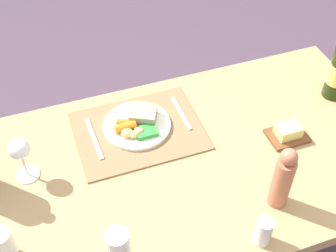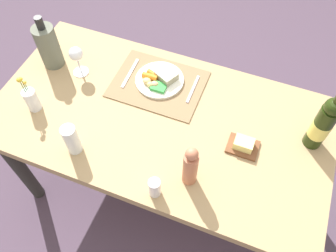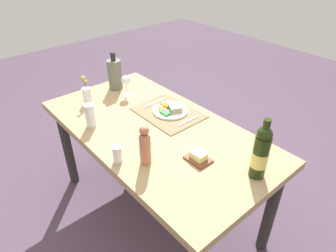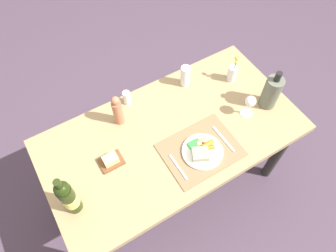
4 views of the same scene
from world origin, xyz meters
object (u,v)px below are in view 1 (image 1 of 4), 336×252
at_px(dining_table, 178,180).
at_px(dinner_plate, 137,124).
at_px(wine_glass, 20,151).
at_px(salt_shaker, 264,231).
at_px(fork, 181,113).
at_px(pepper_mill, 283,179).
at_px(flower_vase, 3,245).
at_px(butter_dish, 288,133).
at_px(knife, 94,138).

xyz_separation_m(dining_table, dinner_plate, (0.08, -0.19, 0.11)).
bearing_deg(wine_glass, salt_shaker, 142.15).
distance_m(fork, pepper_mill, 0.47).
xyz_separation_m(dinner_plate, flower_vase, (0.47, 0.35, 0.04)).
bearing_deg(dinner_plate, fork, -175.97).
distance_m(butter_dish, flower_vase, 0.94).
distance_m(salt_shaker, butter_dish, 0.42).
height_order(pepper_mill, butter_dish, pepper_mill).
bearing_deg(butter_dish, dining_table, -2.52).
distance_m(dinner_plate, wine_glass, 0.40).
xyz_separation_m(salt_shaker, wine_glass, (0.58, -0.45, 0.07)).
relative_size(dining_table, knife, 7.78).
height_order(salt_shaker, flower_vase, flower_vase).
bearing_deg(fork, wine_glass, 8.71).
relative_size(knife, flower_vase, 0.97).
distance_m(knife, flower_vase, 0.47).
xyz_separation_m(dining_table, salt_shaker, (-0.12, 0.34, 0.14)).
xyz_separation_m(salt_shaker, flower_vase, (0.67, -0.18, 0.02)).
xyz_separation_m(knife, salt_shaker, (-0.35, 0.53, 0.04)).
distance_m(fork, knife, 0.32).
distance_m(salt_shaker, pepper_mill, 0.16).
height_order(dining_table, butter_dish, butter_dish).
relative_size(salt_shaker, pepper_mill, 0.41).
height_order(dining_table, knife, knife).
xyz_separation_m(dinner_plate, butter_dish, (-0.46, 0.21, -0.00)).
bearing_deg(fork, dining_table, 66.37).
bearing_deg(knife, pepper_mill, 135.12).
distance_m(dining_table, butter_dish, 0.40).
bearing_deg(knife, flower_vase, 45.55).
bearing_deg(flower_vase, fork, -150.45).
bearing_deg(pepper_mill, butter_dish, -126.28).
height_order(salt_shaker, pepper_mill, pepper_mill).
distance_m(dining_table, knife, 0.31).
bearing_deg(dining_table, knife, -38.86).
bearing_deg(pepper_mill, dinner_plate, -54.94).
bearing_deg(pepper_mill, fork, -72.77).
relative_size(dining_table, dinner_plate, 6.57).
relative_size(salt_shaker, butter_dish, 0.72).
height_order(wine_glass, flower_vase, flower_vase).
relative_size(pepper_mill, flower_vase, 1.12).
bearing_deg(dining_table, butter_dish, 177.48).
xyz_separation_m(dinner_plate, wine_glass, (0.38, 0.08, 0.09)).
xyz_separation_m(knife, wine_glass, (0.23, 0.08, 0.10)).
bearing_deg(salt_shaker, flower_vase, -15.41).
bearing_deg(flower_vase, dinner_plate, -143.47).
bearing_deg(butter_dish, pepper_mill, 53.72).
relative_size(wine_glass, pepper_mill, 0.69).
relative_size(fork, knife, 0.88).
distance_m(dining_table, pepper_mill, 0.38).
relative_size(knife, butter_dish, 1.50).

